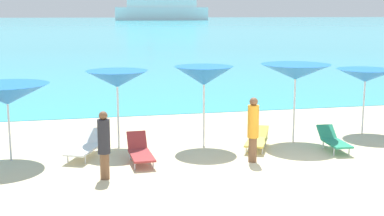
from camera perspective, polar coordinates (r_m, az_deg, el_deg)
ground_plane at (r=21.62m, az=0.70°, el=-0.28°), size 50.00×100.00×0.30m
ocean_water at (r=239.34m, az=-11.86°, el=9.29°), size 650.00×440.00×0.02m
umbrella_2 at (r=14.26m, az=-19.73°, el=1.43°), size 2.27×2.27×2.06m
umbrella_3 at (r=14.93m, az=-8.26°, el=3.17°), size 1.98×1.98×2.25m
umbrella_4 at (r=14.91m, az=1.33°, el=3.55°), size 1.73×1.73×2.36m
umbrella_5 at (r=15.74m, az=11.35°, el=3.93°), size 2.16×2.16×2.37m
umbrella_6 at (r=17.49m, az=18.57°, el=3.41°), size 2.00×2.00×2.10m
lounge_chair_2 at (r=14.41m, az=-11.57°, el=-4.08°), size 1.24×1.82×0.64m
lounge_chair_4 at (r=15.09m, az=7.18°, el=-3.45°), size 1.19×1.64×0.53m
lounge_chair_5 at (r=13.68m, az=-5.74°, el=-4.76°), size 0.58×1.60×0.69m
lounge_chair_6 at (r=15.29m, az=15.34°, el=-3.41°), size 0.60×1.48×0.62m
beachgoer_0 at (r=12.29m, az=-9.68°, el=-3.84°), size 0.29×0.29×1.63m
beachgoer_1 at (r=13.58m, az=6.75°, el=-2.17°), size 0.29×0.29×1.72m
cruise_ship at (r=283.22m, az=-3.38°, el=11.00°), size 50.07×13.22×18.24m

